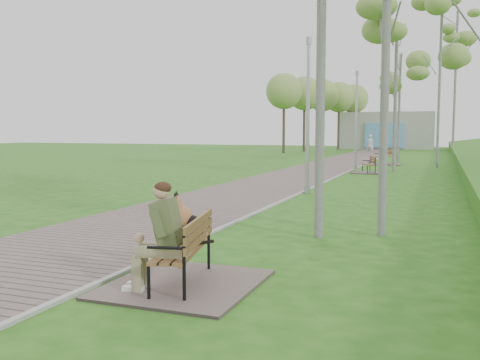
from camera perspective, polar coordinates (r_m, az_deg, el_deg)
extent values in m
plane|color=#235A13|center=(11.22, -1.92, -5.25)|extent=(120.00, 120.00, 0.00)
cube|color=#655552|center=(32.31, 9.94, 1.65)|extent=(3.50, 67.00, 0.04)
cube|color=#999993|center=(32.03, 13.02, 1.57)|extent=(0.10, 67.00, 0.05)
cube|color=#9E9E99|center=(61.45, 15.36, 5.11)|extent=(10.00, 5.00, 4.00)
cube|color=#5B9DCB|center=(58.86, 15.12, 4.63)|extent=(4.00, 0.20, 2.60)
cube|color=#655552|center=(7.28, -5.96, -10.98)|extent=(1.88, 2.09, 0.04)
cube|color=brown|center=(7.19, -6.35, -7.49)|extent=(0.80, 1.63, 0.04)
cube|color=brown|center=(7.08, -4.40, -5.35)|extent=(0.38, 1.54, 0.34)
cube|color=#655552|center=(26.45, 13.65, 0.77)|extent=(1.59, 1.76, 0.04)
cube|color=brown|center=(26.43, 13.56, 1.59)|extent=(0.79, 1.38, 0.04)
cube|color=brown|center=(26.45, 14.02, 2.10)|extent=(0.45, 1.27, 0.29)
cube|color=#655552|center=(33.24, 15.17, 1.65)|extent=(1.88, 2.09, 0.04)
cube|color=brown|center=(33.22, 15.10, 2.43)|extent=(1.03, 1.63, 0.04)
cube|color=brown|center=(33.09, 15.50, 2.89)|extent=(0.63, 1.47, 0.35)
cylinder|color=#9FA1A7|center=(17.53, 7.16, -0.97)|extent=(0.19, 0.19, 0.29)
cylinder|color=#9FA1A7|center=(17.42, 7.25, 6.49)|extent=(0.12, 0.12, 4.84)
cylinder|color=#9FA1A7|center=(17.65, 7.34, 14.52)|extent=(0.17, 0.17, 0.24)
cylinder|color=#9FA1A7|center=(28.15, 12.19, 1.33)|extent=(0.20, 0.20, 0.29)
cylinder|color=#9FA1A7|center=(28.09, 12.28, 6.00)|extent=(0.12, 0.12, 4.88)
cylinder|color=#9FA1A7|center=(28.23, 12.38, 11.06)|extent=(0.18, 0.18, 0.24)
cylinder|color=#9FA1A7|center=(40.97, 15.10, 2.52)|extent=(0.22, 0.22, 0.33)
cylinder|color=#9FA1A7|center=(40.93, 15.19, 6.16)|extent=(0.13, 0.13, 5.53)
cylinder|color=#9FA1A7|center=(41.08, 15.29, 10.09)|extent=(0.20, 0.20, 0.28)
cylinder|color=#9FA1A7|center=(51.50, 16.19, 3.03)|extent=(0.22, 0.22, 0.32)
cylinder|color=#9FA1A7|center=(51.47, 16.26, 5.85)|extent=(0.13, 0.13, 5.39)
cylinder|color=#9FA1A7|center=(51.58, 16.35, 8.90)|extent=(0.19, 0.19, 0.27)
imported|color=silver|center=(45.87, 13.71, 3.69)|extent=(0.68, 0.51, 1.70)
imported|color=gray|center=(55.40, 15.11, 3.99)|extent=(1.04, 0.91, 1.83)
cylinder|color=silver|center=(24.64, 15.19, 12.50)|extent=(0.21, 0.21, 10.41)
cylinder|color=silver|center=(31.41, 20.51, 9.56)|extent=(0.17, 0.17, 9.10)
ellipsoid|color=#87A650|center=(31.77, 20.69, 14.80)|extent=(2.50, 2.50, 4.00)
cylinder|color=silver|center=(27.73, 16.24, 8.28)|extent=(0.17, 0.17, 7.16)
ellipsoid|color=#87A650|center=(27.95, 16.36, 12.98)|extent=(2.52, 2.52, 3.15)
cylinder|color=silver|center=(34.93, 16.62, 7.29)|extent=(0.16, 0.16, 6.75)
ellipsoid|color=#87A650|center=(35.08, 16.71, 10.81)|extent=(2.36, 2.36, 2.97)
cylinder|color=silver|center=(48.97, 21.97, 9.54)|extent=(0.20, 0.20, 11.93)
ellipsoid|color=#87A650|center=(49.42, 22.13, 13.95)|extent=(2.92, 2.92, 5.25)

